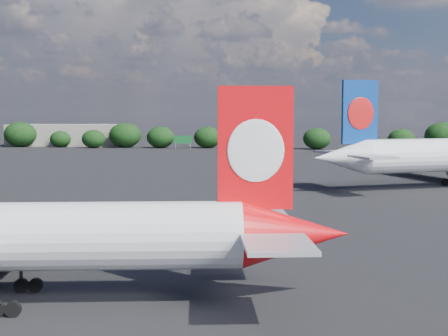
# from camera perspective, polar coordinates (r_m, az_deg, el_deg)

# --- Properties ---
(ground) EXTENTS (500.00, 500.00, 0.00)m
(ground) POSITION_cam_1_polar(r_m,az_deg,el_deg) (95.71, -6.06, -2.20)
(ground) COLOR black
(ground) RESTS_ON ground
(qantas_airliner) EXTENTS (41.72, 39.81, 13.63)m
(qantas_airliner) POSITION_cam_1_polar(r_m,az_deg,el_deg) (41.35, -19.47, -6.12)
(qantas_airliner) COLOR white
(qantas_airliner) RESTS_ON ground
(terminal_building) EXTENTS (42.00, 16.00, 8.00)m
(terminal_building) POSITION_cam_1_polar(r_m,az_deg,el_deg) (240.71, -14.14, 2.94)
(terminal_building) COLOR gray
(terminal_building) RESTS_ON ground
(highway_sign) EXTENTS (6.00, 0.30, 4.50)m
(highway_sign) POSITION_cam_1_polar(r_m,az_deg,el_deg) (212.40, -3.79, 2.59)
(highway_sign) COLOR #135F27
(highway_sign) RESTS_ON ground
(billboard_yellow) EXTENTS (5.00, 0.30, 5.50)m
(billboard_yellow) POSITION_cam_1_polar(r_m,az_deg,el_deg) (214.88, 4.41, 2.82)
(billboard_yellow) COLOR yellow
(billboard_yellow) RESTS_ON ground
(horizon_treeline) EXTENTS (206.68, 14.33, 9.25)m
(horizon_treeline) POSITION_cam_1_polar(r_m,az_deg,el_deg) (213.38, 5.33, 2.85)
(horizon_treeline) COLOR black
(horizon_treeline) RESTS_ON ground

